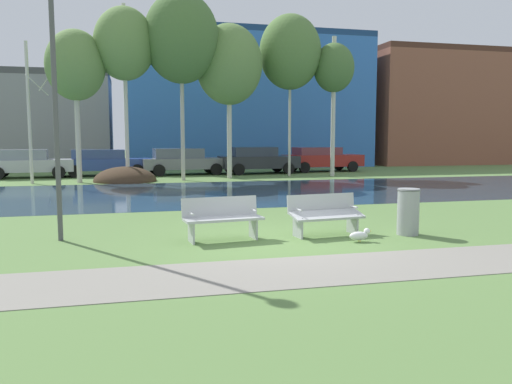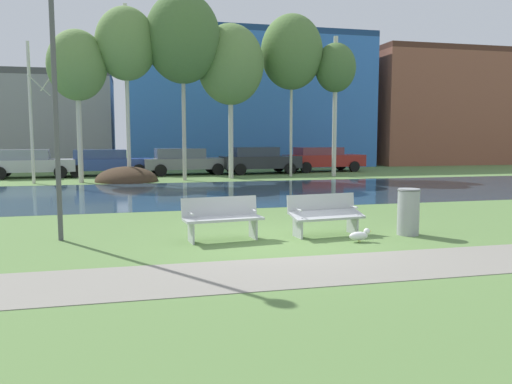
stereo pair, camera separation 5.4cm
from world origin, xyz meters
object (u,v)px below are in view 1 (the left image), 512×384
Objects in this scene: bench_left at (222,217)px; parked_suv_fifth_red at (321,159)px; parked_wagon_fourth_dark at (257,160)px; streetlamp at (53,51)px; bench_right at (325,213)px; parked_van_nearest_silver at (28,163)px; seagull at (360,235)px; trash_bin at (408,211)px; parked_hatch_third_grey at (183,161)px; parked_sedan_second_blue at (104,162)px.

parked_suv_fifth_red is (9.46, 18.92, 0.31)m from bench_left.
streetlamp is at bearing -116.02° from parked_wagon_fourth_dark.
parked_van_nearest_silver is (-9.07, 18.03, 0.29)m from bench_right.
bench_right is 3.46× the size of seagull.
parked_suv_fifth_red is at bearing 74.14° from trash_bin.
parked_hatch_third_grey is (7.94, 0.34, 0.00)m from parked_van_nearest_silver.
streetlamp reaches higher than parked_hatch_third_grey.
parked_wagon_fourth_dark is at bearing 80.46° from bench_right.
parked_sedan_second_blue is (-5.80, 19.42, 0.62)m from seagull.
bench_left is 2.23m from bench_right.
bench_left reaches higher than seagull.
bench_right is (2.23, 0.00, 0.00)m from bench_left.
trash_bin is 0.20× the size of parked_sedan_second_blue.
trash_bin is at bearing -94.00° from parked_wagon_fourth_dark.
streetlamp is 1.16× the size of parked_sedan_second_blue.
parked_sedan_second_blue is 1.01× the size of parked_suv_fifth_red.
parked_van_nearest_silver reaches higher than trash_bin.
streetlamp is at bearing 166.54° from bench_left.
streetlamp is at bearing 164.81° from seagull.
seagull is at bearing -15.19° from streetlamp.
parked_suv_fifth_red is at bearing 3.74° from parked_hatch_third_grey.
trash_bin is at bearing 18.78° from seagull.
parked_suv_fifth_red is at bearing 55.11° from streetlamp.
parked_hatch_third_grey reaches higher than seagull.
streetlamp is 1.17× the size of parked_suv_fifth_red.
parked_van_nearest_silver is 0.89× the size of parked_sedan_second_blue.
seagull is (2.65, -0.82, -0.34)m from bench_left.
trash_bin is at bearing -8.98° from streetlamp.
streetlamp reaches higher than parked_sedan_second_blue.
streetlamp is at bearing 171.02° from trash_bin.
streetlamp is (-7.18, 1.13, 3.26)m from trash_bin.
parked_hatch_third_grey reaches higher than parked_van_nearest_silver.
seagull is 0.11× the size of parked_van_nearest_silver.
parked_hatch_third_grey is (-1.56, 19.20, 0.64)m from seagull.
parked_wagon_fourth_dark is (8.47, 17.36, -2.98)m from streetlamp.
seagull is at bearing -85.36° from parked_hatch_third_grey.
bench_left is 3.46× the size of seagull.
bench_right is at bearing 0.00° from bench_left.
parked_sedan_second_blue is 1.02× the size of parked_hatch_third_grey.
parked_wagon_fourth_dark is at bearing 73.78° from bench_left.
parked_hatch_third_grey is (-2.89, 18.74, 0.25)m from trash_bin.
parked_wagon_fourth_dark is 4.26m from parked_suv_fifth_red.
trash_bin is at bearing -5.29° from bench_left.
parked_van_nearest_silver is 0.96× the size of parked_wagon_fourth_dark.
bench_right is 6.40m from streetlamp.
trash_bin is at bearing -11.87° from bench_right.
bench_left is at bearing -106.22° from parked_wagon_fourth_dark.
bench_right is 0.29× the size of streetlamp.
seagull is 20.28m from parked_sedan_second_blue.
parked_wagon_fourth_dark is 0.93× the size of parked_suv_fifth_red.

